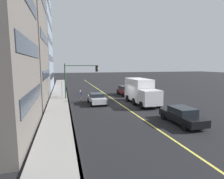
% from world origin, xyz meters
% --- Properties ---
extents(ground, '(200.00, 200.00, 0.00)m').
position_xyz_m(ground, '(0.00, 0.00, 0.00)').
color(ground, black).
extents(sidewalk_slab, '(80.00, 2.68, 0.15)m').
position_xyz_m(sidewalk_slab, '(0.00, 7.68, 0.07)').
color(sidewalk_slab, gray).
rests_on(sidewalk_slab, ground).
extents(curb_edge, '(80.00, 0.16, 0.15)m').
position_xyz_m(curb_edge, '(0.00, 6.42, 0.07)').
color(curb_edge, slate).
rests_on(curb_edge, ground).
extents(lane_stripe_center, '(80.00, 0.16, 0.01)m').
position_xyz_m(lane_stripe_center, '(0.00, 0.00, 0.01)').
color(lane_stripe_center, '#D8CC4C').
rests_on(lane_stripe_center, ground).
extents(building_glass_right, '(14.99, 12.16, 23.15)m').
position_xyz_m(building_glass_right, '(18.48, 15.26, 11.57)').
color(building_glass_right, slate).
rests_on(building_glass_right, ground).
extents(car_silver, '(3.98, 2.02, 1.40)m').
position_xyz_m(car_silver, '(0.84, 2.90, 0.73)').
color(car_silver, '#A8AAB2').
rests_on(car_silver, ground).
extents(car_black, '(4.63, 1.92, 1.45)m').
position_xyz_m(car_black, '(-8.96, -2.69, 0.74)').
color(car_black, black).
rests_on(car_black, ground).
extents(car_maroon, '(4.21, 2.08, 1.56)m').
position_xyz_m(car_maroon, '(6.43, -3.01, 0.81)').
color(car_maroon, '#591116').
rests_on(car_maroon, ground).
extents(truck_white, '(6.66, 2.44, 3.23)m').
position_xyz_m(truck_white, '(-0.58, -2.60, 1.69)').
color(truck_white, silver).
rests_on(truck_white, ground).
extents(pedestrian_with_backpack, '(0.42, 0.40, 1.67)m').
position_xyz_m(pedestrian_with_backpack, '(2.56, 4.82, 0.97)').
color(pedestrian_with_backpack, brown).
rests_on(pedestrian_with_backpack, ground).
extents(traffic_light_mast, '(0.28, 4.99, 5.24)m').
position_xyz_m(traffic_light_mast, '(5.09, 4.74, 3.66)').
color(traffic_light_mast, '#1E3823').
rests_on(traffic_light_mast, ground).
extents(street_sign_post, '(0.60, 0.08, 2.61)m').
position_xyz_m(street_sign_post, '(5.97, 7.25, 1.54)').
color(street_sign_post, slate).
rests_on(street_sign_post, ground).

